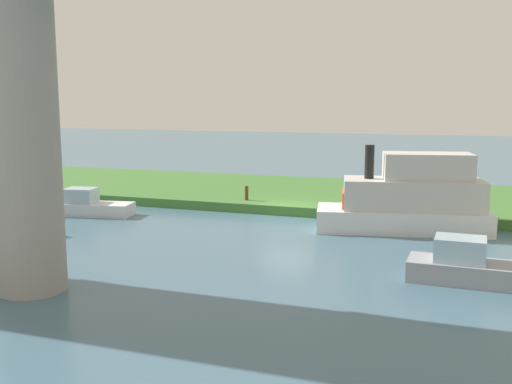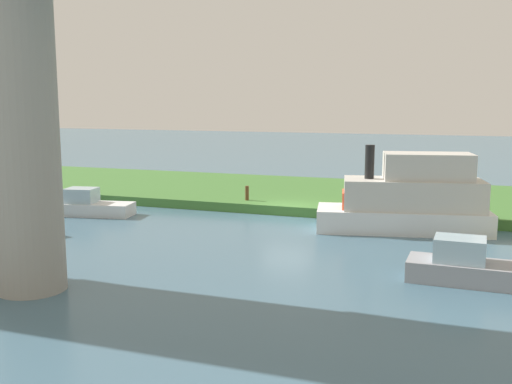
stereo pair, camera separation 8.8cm
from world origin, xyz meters
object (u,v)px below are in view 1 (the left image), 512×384
Objects in this scene: houseboat_blue at (409,200)px; bridge_pylon at (24,123)px; mooring_post at (247,193)px; person_on_bank at (353,188)px; skiff_small at (474,267)px; riverboat_paddlewheel at (2,218)px; motorboat_white at (89,206)px.

bridge_pylon is at bearing 50.95° from houseboat_blue.
bridge_pylon is at bearing 84.76° from mooring_post.
bridge_pylon is at bearing 68.30° from person_on_bank.
skiff_small reaches higher than mooring_post.
person_on_bank is 17.75m from riverboat_paddlewheel.
bridge_pylon reaches higher than skiff_small.
riverboat_paddlewheel reaches higher than skiff_small.
houseboat_blue reaches higher than motorboat_white.
mooring_post is at bearing -40.49° from skiff_small.
motorboat_white is at bearing 31.54° from mooring_post.
bridge_pylon is 16.71m from houseboat_blue.
skiff_small is (-11.59, 9.90, -0.37)m from mooring_post.
riverboat_paddlewheel is (7.17, -6.46, -4.61)m from bridge_pylon.
riverboat_paddlewheel is at bearing 45.95° from mooring_post.
motorboat_white is at bearing -62.55° from bridge_pylon.
mooring_post is 0.18× the size of skiff_small.
skiff_small is at bearing 117.26° from person_on_bank.
person_on_bank is 0.31× the size of motorboat_white.
riverboat_paddlewheel is (17.43, 6.19, -0.86)m from houseboat_blue.
riverboat_paddlewheel is (14.05, 10.83, -0.61)m from person_on_bank.
skiff_small is at bearing 139.51° from mooring_post.
bridge_pylon reaches higher than motorboat_white.
houseboat_blue is 1.80× the size of skiff_small.
riverboat_paddlewheel is (1.47, 4.51, 0.09)m from motorboat_white.
bridge_pylon is at bearing 22.65° from skiff_small.
mooring_post is (5.48, 1.97, -0.31)m from person_on_bank.
person_on_bank is at bearing -142.36° from riverboat_paddlewheel.
riverboat_paddlewheel is at bearing 71.88° from motorboat_white.
bridge_pylon is at bearing 137.99° from riverboat_paddlewheel.
mooring_post is at bearing -148.46° from motorboat_white.
person_on_bank is 0.31× the size of skiff_small.
person_on_bank reaches higher than skiff_small.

